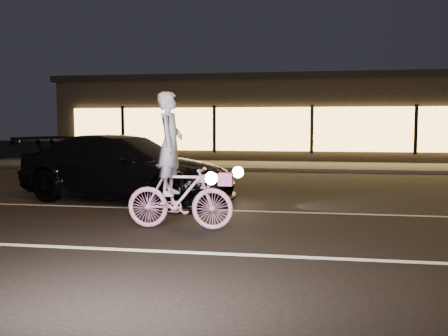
# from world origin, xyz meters

# --- Properties ---
(ground) EXTENTS (90.00, 90.00, 0.00)m
(ground) POSITION_xyz_m (0.00, 0.00, 0.00)
(ground) COLOR black
(ground) RESTS_ON ground
(lane_stripe_near) EXTENTS (60.00, 0.12, 0.01)m
(lane_stripe_near) POSITION_xyz_m (0.00, -1.50, 0.00)
(lane_stripe_near) COLOR silver
(lane_stripe_near) RESTS_ON ground
(lane_stripe_far) EXTENTS (60.00, 0.10, 0.01)m
(lane_stripe_far) POSITION_xyz_m (0.00, 2.00, 0.00)
(lane_stripe_far) COLOR gray
(lane_stripe_far) RESTS_ON ground
(sidewalk) EXTENTS (30.00, 4.00, 0.12)m
(sidewalk) POSITION_xyz_m (0.00, 13.00, 0.06)
(sidewalk) COLOR #383533
(sidewalk) RESTS_ON ground
(storefront) EXTENTS (25.40, 8.42, 4.20)m
(storefront) POSITION_xyz_m (0.00, 18.97, 2.15)
(storefront) COLOR black
(storefront) RESTS_ON ground
(cyclist) EXTENTS (1.87, 0.64, 2.35)m
(cyclist) POSITION_xyz_m (-2.39, 0.05, 0.84)
(cyclist) COLOR #E33698
(cyclist) RESTS_ON ground
(sedan) EXTENTS (5.74, 3.45, 1.56)m
(sedan) POSITION_xyz_m (-4.43, 2.99, 0.78)
(sedan) COLOR black
(sedan) RESTS_ON ground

